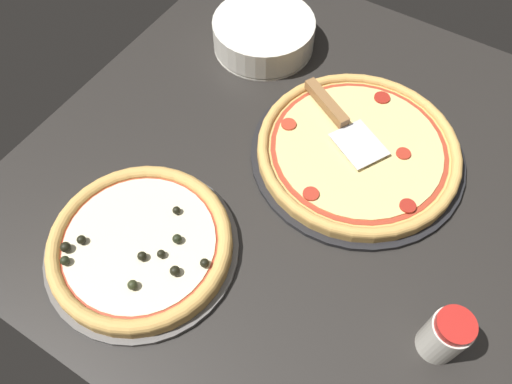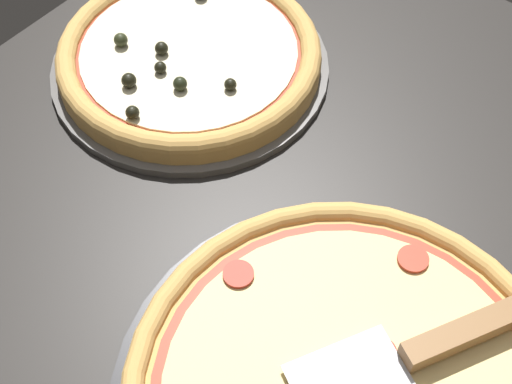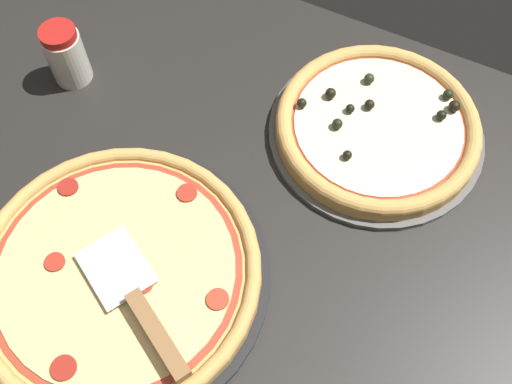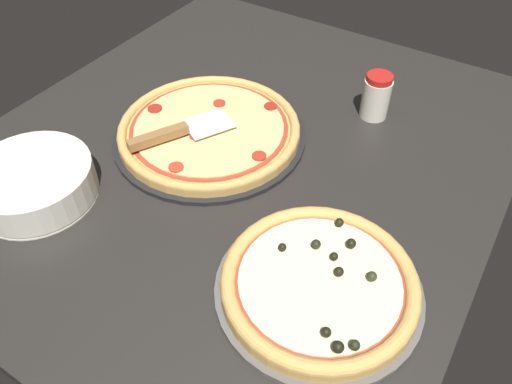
% 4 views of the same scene
% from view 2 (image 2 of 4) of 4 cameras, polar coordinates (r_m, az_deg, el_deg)
% --- Properties ---
extents(ground_plane, '(1.22, 1.07, 0.04)m').
position_cam_2_polar(ground_plane, '(0.70, 1.25, -13.94)').
color(ground_plane, black).
extents(pizza_pan_back, '(0.34, 0.34, 0.01)m').
position_cam_2_polar(pizza_pan_back, '(0.90, -5.26, 9.94)').
color(pizza_pan_back, '#565451').
rests_on(pizza_pan_back, ground_plane).
extents(pizza_back, '(0.32, 0.32, 0.04)m').
position_cam_2_polar(pizza_back, '(0.89, -5.38, 10.91)').
color(pizza_back, tan).
rests_on(pizza_back, pizza_pan_back).
extents(serving_spatula, '(0.23, 0.15, 0.02)m').
position_cam_2_polar(serving_spatula, '(0.66, 14.62, -11.65)').
color(serving_spatula, silver).
rests_on(serving_spatula, pizza_front).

